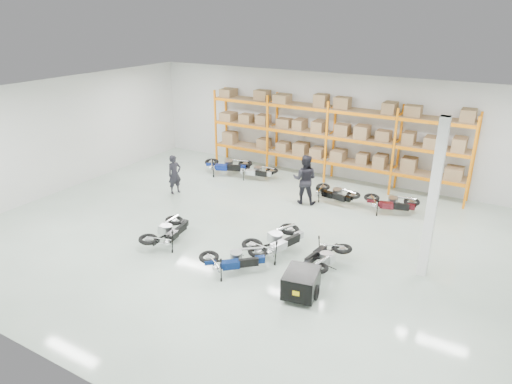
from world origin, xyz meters
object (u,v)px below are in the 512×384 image
Objects in this scene: moto_silver_left at (277,236)px; person_back at (305,179)px; moto_back_b at (256,168)px; moto_touring_right at (325,253)px; moto_black_far_left at (167,228)px; moto_back_c at (335,190)px; person_left at (175,174)px; moto_blue_centre at (235,255)px; moto_back_a at (227,162)px; trailer at (301,283)px; moto_back_d at (392,200)px.

moto_silver_left is 0.97× the size of person_back.
moto_touring_right is at bearing -144.35° from moto_back_b.
moto_silver_left is at bearing -167.87° from moto_black_far_left.
moto_back_c is (3.38, 5.82, -0.04)m from moto_black_far_left.
moto_back_c is 1.03× the size of person_left.
moto_touring_right is 1.04× the size of person_left.
person_left is 5.23m from person_back.
moto_black_far_left is 1.11× the size of moto_back_b.
moto_touring_right is at bearing -165.26° from moto_silver_left.
moto_back_a reaches higher than moto_blue_centre.
moto_back_c is (3.94, -0.77, 0.01)m from moto_back_b.
person_left is (-7.48, 2.48, 0.29)m from moto_touring_right.
moto_silver_left reaches higher than trailer.
moto_back_a is 1.19× the size of person_left.
moto_back_c is at bearing -162.36° from person_back.
moto_touring_right is (2.14, 1.39, -0.02)m from moto_blue_centre.
moto_back_a is 0.98× the size of person_back.
moto_back_a is at bearing -26.32° from moto_silver_left.
person_back is (-0.38, 5.54, 0.44)m from moto_blue_centre.
moto_touring_right is 4.88m from person_back.
moto_back_c is at bearing -109.91° from moto_back_b.
moto_back_a is (-5.28, 5.29, 0.00)m from moto_silver_left.
moto_back_b is 1.00× the size of person_left.
moto_back_a is at bearing 10.80° from person_left.
trailer is at bearing -155.93° from moto_back_a.
moto_blue_centre reaches higher than moto_touring_right.
moto_back_a is at bearing 150.24° from moto_touring_right.
moto_back_b is (-5.46, 5.54, -0.02)m from moto_touring_right.
moto_silver_left reaches higher than moto_back_d.
moto_silver_left is 1.15× the size of moto_back_c.
moto_black_far_left is at bearing 39.53° from moto_blue_centre.
moto_back_d is (2.13, 0.11, 0.03)m from moto_back_c.
person_back reaches higher than moto_back_c.
person_left reaches higher than trailer.
moto_blue_centre is 0.91× the size of moto_silver_left.
person_left reaches higher than moto_silver_left.
moto_silver_left reaches higher than moto_black_far_left.
trailer is at bearing -138.75° from moto_blue_centre.
person_back is (2.93, -1.39, 0.47)m from moto_back_b.
moto_black_far_left is 1.06× the size of moto_touring_right.
trailer is 8.98m from moto_back_b.
moto_back_a is 4.55m from person_back.
moto_blue_centre is 1.08× the size of moto_back_b.
moto_touring_right is 0.86× the size of person_back.
moto_back_d is (0.62, 4.88, 0.02)m from moto_touring_right.
moto_black_far_left is at bearing 176.74° from moto_back_a.
moto_silver_left is 5.26m from moto_back_d.
moto_back_d reaches higher than moto_back_c.
moto_black_far_left is (-2.75, 0.35, 0.02)m from moto_blue_centre.
moto_blue_centre is 7.68m from moto_back_b.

